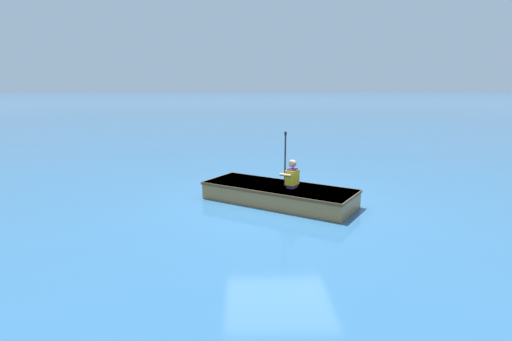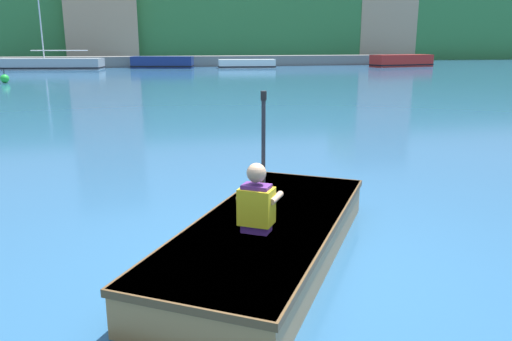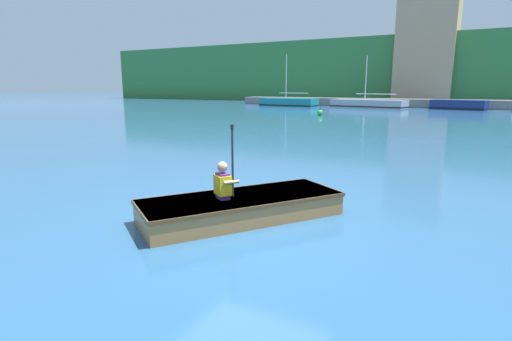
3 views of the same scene
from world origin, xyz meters
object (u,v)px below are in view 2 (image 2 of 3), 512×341
(moored_boat_dock_center_near, at_px, (163,63))
(moored_boat_dock_center_far, at_px, (50,64))
(moored_boat_dock_east_inner, at_px, (247,64))
(moored_boat_dock_west_end, at_px, (402,61))
(channel_buoy, at_px, (5,79))
(rowboat_foreground, at_px, (270,234))
(person_paddler, at_px, (257,201))

(moored_boat_dock_center_near, xyz_separation_m, moored_boat_dock_center_far, (-8.73, -0.18, -0.04))
(moored_boat_dock_center_near, height_order, moored_boat_dock_east_inner, moored_boat_dock_center_near)
(moored_boat_dock_center_far, bearing_deg, moored_boat_dock_west_end, -4.18)
(moored_boat_dock_center_near, distance_m, channel_buoy, 16.90)
(moored_boat_dock_west_end, bearing_deg, rowboat_foreground, -121.06)
(moored_boat_dock_center_far, bearing_deg, channel_buoy, -90.68)
(moored_boat_dock_center_far, distance_m, person_paddler, 39.34)
(moored_boat_dock_west_end, distance_m, moored_boat_dock_east_inner, 13.81)
(moored_boat_dock_center_near, xyz_separation_m, moored_boat_dock_east_inner, (6.79, -1.55, -0.12))
(moored_boat_dock_west_end, distance_m, person_paddler, 42.63)
(moored_boat_dock_center_far, height_order, person_paddler, moored_boat_dock_center_far)
(moored_boat_dock_center_far, xyz_separation_m, channel_buoy, (-0.17, -14.18, -0.18))
(moored_boat_dock_east_inner, height_order, channel_buoy, channel_buoy)
(moored_boat_dock_center_near, bearing_deg, moored_boat_dock_east_inner, -12.83)
(moored_boat_dock_east_inner, bearing_deg, moored_boat_dock_center_far, 174.97)
(rowboat_foreground, bearing_deg, moored_boat_dock_west_end, 58.94)
(moored_boat_dock_east_inner, height_order, rowboat_foreground, moored_boat_dock_east_inner)
(person_paddler, xyz_separation_m, channel_buoy, (-7.47, 24.47, -0.45))
(moored_boat_dock_west_end, xyz_separation_m, person_paddler, (-22.01, -36.51, 0.18))
(person_paddler, bearing_deg, moored_boat_dock_center_near, 87.90)
(moored_boat_dock_west_end, xyz_separation_m, moored_boat_dock_center_near, (-20.58, 2.32, -0.04))
(moored_boat_dock_west_end, bearing_deg, moored_boat_dock_center_far, 175.82)
(moored_boat_dock_west_end, height_order, rowboat_foreground, moored_boat_dock_west_end)
(moored_boat_dock_west_end, distance_m, moored_boat_dock_center_far, 29.39)
(moored_boat_dock_east_inner, xyz_separation_m, person_paddler, (-8.22, -37.29, 0.35))
(rowboat_foreground, distance_m, person_paddler, 0.58)
(moored_boat_dock_center_near, height_order, channel_buoy, moored_boat_dock_center_near)
(moored_boat_dock_center_far, relative_size, rowboat_foreground, 2.36)
(moored_boat_dock_east_inner, relative_size, channel_buoy, 6.71)
(moored_boat_dock_west_end, height_order, person_paddler, person_paddler)
(person_paddler, bearing_deg, moored_boat_dock_west_end, 58.92)
(moored_boat_dock_center_far, xyz_separation_m, person_paddler, (7.30, -38.65, 0.26))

